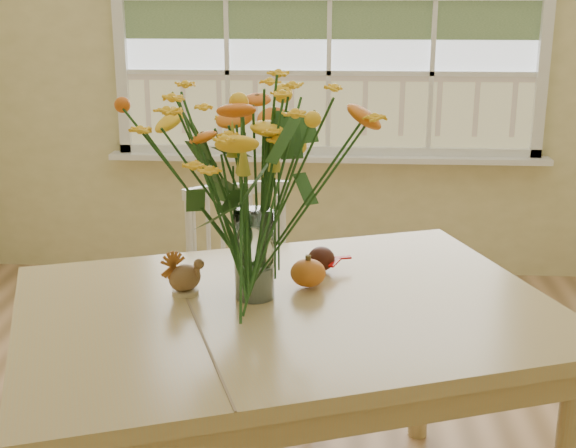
{
  "coord_description": "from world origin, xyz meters",
  "views": [
    {
      "loc": [
        0.05,
        -1.99,
        1.57
      ],
      "look_at": [
        -0.08,
        -0.05,
        0.98
      ],
      "focal_mm": 48.0,
      "sensor_mm": 36.0,
      "label": 1
    }
  ],
  "objects": [
    {
      "name": "windsor_chair",
      "position": [
        -0.28,
        0.67,
        0.49
      ],
      "size": [
        0.52,
        0.51,
        0.87
      ],
      "rotation": [
        0.0,
        0.0,
        0.41
      ],
      "color": "white",
      "rests_on": "floor"
    },
    {
      "name": "dark_gourd",
      "position": [
        0.01,
        0.19,
        0.8
      ],
      "size": [
        0.13,
        0.12,
        0.07
      ],
      "color": "#38160F",
      "rests_on": "dining_table"
    },
    {
      "name": "flower_vase",
      "position": [
        -0.17,
        -0.02,
        1.13
      ],
      "size": [
        0.51,
        0.51,
        0.61
      ],
      "color": "white",
      "rests_on": "dining_table"
    },
    {
      "name": "wall_back",
      "position": [
        0.0,
        2.25,
        1.35
      ],
      "size": [
        4.0,
        0.02,
        2.7
      ],
      "primitive_type": "cube",
      "color": "#CFC484",
      "rests_on": "floor"
    },
    {
      "name": "dining_table",
      "position": [
        -0.08,
        -0.07,
        0.67
      ],
      "size": [
        1.68,
        1.44,
        0.76
      ],
      "rotation": [
        0.0,
        0.0,
        0.35
      ],
      "color": "tan",
      "rests_on": "floor"
    },
    {
      "name": "pumpkin",
      "position": [
        -0.03,
        0.06,
        0.8
      ],
      "size": [
        0.1,
        0.1,
        0.08
      ],
      "primitive_type": "ellipsoid",
      "color": "#C55417",
      "rests_on": "dining_table"
    },
    {
      "name": "turkey_figurine",
      "position": [
        -0.37,
        -0.01,
        0.81
      ],
      "size": [
        0.12,
        0.11,
        0.12
      ],
      "rotation": [
        0.0,
        0.0,
        0.64
      ],
      "color": "#CCB78C",
      "rests_on": "dining_table"
    }
  ]
}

